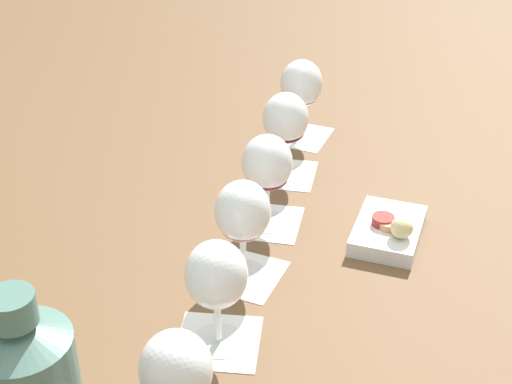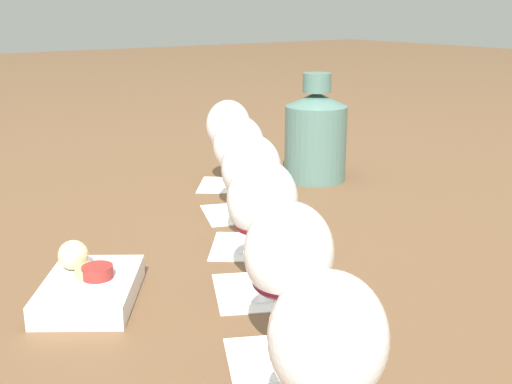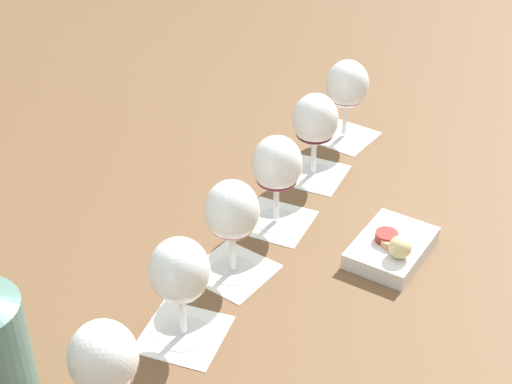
# 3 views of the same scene
# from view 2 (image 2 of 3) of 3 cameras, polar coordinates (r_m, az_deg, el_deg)

# --- Properties ---
(ground_plane) EXTENTS (8.00, 8.00, 0.00)m
(ground_plane) POSITION_cam_2_polar(r_m,az_deg,el_deg) (0.82, 0.22, -6.68)
(ground_plane) COLOR brown
(tasting_card_0) EXTENTS (0.15, 0.15, 0.00)m
(tasting_card_0) POSITION_cam_2_polar(r_m,az_deg,el_deg) (1.19, -2.41, 0.65)
(tasting_card_0) COLOR white
(tasting_card_0) RESTS_ON ground_plane
(tasting_card_1) EXTENTS (0.14, 0.14, 0.00)m
(tasting_card_1) POSITION_cam_2_polar(r_m,az_deg,el_deg) (1.03, -1.51, -1.87)
(tasting_card_1) COLOR white
(tasting_card_1) RESTS_ON ground_plane
(tasting_card_2) EXTENTS (0.15, 0.15, 0.00)m
(tasting_card_2) POSITION_cam_2_polar(r_m,az_deg,el_deg) (0.89, -0.42, -4.84)
(tasting_card_2) COLOR white
(tasting_card_2) RESTS_ON ground_plane
(tasting_card_3) EXTENTS (0.15, 0.15, 0.00)m
(tasting_card_3) POSITION_cam_2_polar(r_m,az_deg,el_deg) (0.76, 0.55, -8.74)
(tasting_card_3) COLOR white
(tasting_card_3) RESTS_ON ground_plane
(tasting_card_4) EXTENTS (0.15, 0.15, 0.00)m
(tasting_card_4) POSITION_cam_2_polar(r_m,az_deg,el_deg) (0.62, 2.79, -14.97)
(tasting_card_4) COLOR white
(tasting_card_4) RESTS_ON ground_plane
(wine_glass_0) EXTENTS (0.08, 0.08, 0.16)m
(wine_glass_0) POSITION_cam_2_polar(r_m,az_deg,el_deg) (1.16, -2.47, 5.52)
(wine_glass_0) COLOR white
(wine_glass_0) RESTS_ON tasting_card_0
(wine_glass_1) EXTENTS (0.08, 0.08, 0.16)m
(wine_glass_1) POSITION_cam_2_polar(r_m,az_deg,el_deg) (1.00, -1.56, 3.72)
(wine_glass_1) COLOR white
(wine_glass_1) RESTS_ON tasting_card_1
(wine_glass_2) EXTENTS (0.08, 0.08, 0.16)m
(wine_glass_2) POSITION_cam_2_polar(r_m,az_deg,el_deg) (0.85, -0.43, 1.56)
(wine_glass_2) COLOR white
(wine_glass_2) RESTS_ON tasting_card_2
(wine_glass_3) EXTENTS (0.08, 0.08, 0.16)m
(wine_glass_3) POSITION_cam_2_polar(r_m,az_deg,el_deg) (0.72, 0.57, -1.32)
(wine_glass_3) COLOR white
(wine_glass_3) RESTS_ON tasting_card_3
(wine_glass_4) EXTENTS (0.08, 0.08, 0.16)m
(wine_glass_4) POSITION_cam_2_polar(r_m,az_deg,el_deg) (0.57, 2.93, -6.15)
(wine_glass_4) COLOR white
(wine_glass_4) RESTS_ON tasting_card_4
(wine_glass_5) EXTENTS (0.08, 0.08, 0.16)m
(wine_glass_5) POSITION_cam_2_polar(r_m,az_deg,el_deg) (0.44, 6.38, -13.73)
(wine_glass_5) COLOR white
(wine_glass_5) RESTS_ON tasting_card_5
(ceramic_vase) EXTENTS (0.12, 0.12, 0.20)m
(ceramic_vase) POSITION_cam_2_polar(r_m,az_deg,el_deg) (1.21, 5.32, 5.12)
(ceramic_vase) COLOR #4C7066
(ceramic_vase) RESTS_ON ground_plane
(snack_dish) EXTENTS (0.17, 0.16, 0.06)m
(snack_dish) POSITION_cam_2_polar(r_m,az_deg,el_deg) (0.75, -14.62, -8.04)
(snack_dish) COLOR silver
(snack_dish) RESTS_ON ground_plane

